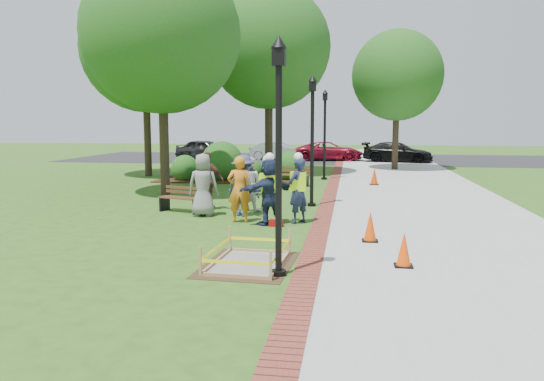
# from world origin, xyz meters

# --- Properties ---
(ground) EXTENTS (100.00, 100.00, 0.00)m
(ground) POSITION_xyz_m (0.00, 0.00, 0.00)
(ground) COLOR #285116
(ground) RESTS_ON ground
(sidewalk) EXTENTS (6.00, 60.00, 0.02)m
(sidewalk) POSITION_xyz_m (5.00, 10.00, 0.01)
(sidewalk) COLOR #9E9E99
(sidewalk) RESTS_ON ground
(brick_edging) EXTENTS (0.50, 60.00, 0.03)m
(brick_edging) POSITION_xyz_m (1.75, 10.00, 0.01)
(brick_edging) COLOR maroon
(brick_edging) RESTS_ON ground
(mulch_bed) EXTENTS (7.00, 3.00, 0.05)m
(mulch_bed) POSITION_xyz_m (-3.00, 12.00, 0.02)
(mulch_bed) COLOR #381E0F
(mulch_bed) RESTS_ON ground
(parking_lot) EXTENTS (36.00, 12.00, 0.01)m
(parking_lot) POSITION_xyz_m (0.00, 27.00, 0.00)
(parking_lot) COLOR black
(parking_lot) RESTS_ON ground
(wet_concrete_pad) EXTENTS (1.83, 2.39, 0.55)m
(wet_concrete_pad) POSITION_xyz_m (0.57, -2.37, 0.23)
(wet_concrete_pad) COLOR #47331E
(wet_concrete_pad) RESTS_ON ground
(bench_near) EXTENTS (1.51, 0.88, 0.77)m
(bench_near) POSITION_xyz_m (-2.65, 3.26, 0.25)
(bench_near) COLOR brown
(bench_near) RESTS_ON ground
(bench_far) EXTENTS (1.61, 0.81, 0.83)m
(bench_far) POSITION_xyz_m (-0.01, 10.37, 0.27)
(bench_far) COLOR brown
(bench_far) RESTS_ON ground
(cone_front) EXTENTS (0.35, 0.35, 0.70)m
(cone_front) POSITION_xyz_m (3.55, -2.10, 0.34)
(cone_front) COLOR black
(cone_front) RESTS_ON ground
(cone_back) EXTENTS (0.37, 0.37, 0.73)m
(cone_back) POSITION_xyz_m (2.99, -0.03, 0.35)
(cone_back) COLOR black
(cone_back) RESTS_ON ground
(cone_far) EXTENTS (0.39, 0.39, 0.77)m
(cone_far) POSITION_xyz_m (3.53, 11.10, 0.37)
(cone_far) COLOR black
(cone_far) RESTS_ON ground
(toolbox) EXTENTS (0.37, 0.21, 0.18)m
(toolbox) POSITION_xyz_m (0.57, 1.47, 0.09)
(toolbox) COLOR #940D0B
(toolbox) RESTS_ON ground
(lamp_near) EXTENTS (0.28, 0.28, 4.26)m
(lamp_near) POSITION_xyz_m (1.25, -3.00, 2.48)
(lamp_near) COLOR black
(lamp_near) RESTS_ON ground
(lamp_mid) EXTENTS (0.28, 0.28, 4.26)m
(lamp_mid) POSITION_xyz_m (1.25, 5.00, 2.48)
(lamp_mid) COLOR black
(lamp_mid) RESTS_ON ground
(lamp_far) EXTENTS (0.28, 0.28, 4.26)m
(lamp_far) POSITION_xyz_m (1.25, 13.00, 2.48)
(lamp_far) COLOR black
(lamp_far) RESTS_ON ground
(tree_left) EXTENTS (5.85, 5.85, 8.89)m
(tree_left) POSITION_xyz_m (-4.48, 6.95, 5.95)
(tree_left) COLOR #3D2D1E
(tree_left) RESTS_ON ground
(tree_back) EXTENTS (6.35, 6.35, 9.74)m
(tree_back) POSITION_xyz_m (-1.79, 15.34, 6.54)
(tree_back) COLOR #3D2D1E
(tree_back) RESTS_ON ground
(tree_right) EXTENTS (5.09, 5.09, 7.88)m
(tree_right) POSITION_xyz_m (4.99, 18.83, 5.32)
(tree_right) COLOR #3D2D1E
(tree_right) RESTS_ON ground
(tree_far) EXTENTS (6.28, 6.28, 9.48)m
(tree_far) POSITION_xyz_m (-7.70, 13.37, 6.33)
(tree_far) COLOR #3D2D1E
(tree_far) RESTS_ON ground
(shrub_a) EXTENTS (1.31, 1.31, 1.31)m
(shrub_a) POSITION_xyz_m (-5.20, 11.63, 0.00)
(shrub_a) COLOR #174B15
(shrub_a) RESTS_ON ground
(shrub_b) EXTENTS (1.98, 1.98, 1.98)m
(shrub_b) POSITION_xyz_m (-3.54, 12.16, 0.00)
(shrub_b) COLOR #174B15
(shrub_b) RESTS_ON ground
(shrub_c) EXTENTS (1.09, 1.09, 1.09)m
(shrub_c) POSITION_xyz_m (-2.14, 12.10, 0.00)
(shrub_c) COLOR #174B15
(shrub_c) RESTS_ON ground
(shrub_d) EXTENTS (1.48, 1.48, 1.48)m
(shrub_d) POSITION_xyz_m (-0.36, 12.63, 0.00)
(shrub_d) COLOR #174B15
(shrub_d) RESTS_ON ground
(shrub_e) EXTENTS (0.98, 0.98, 0.98)m
(shrub_e) POSITION_xyz_m (-3.30, 13.31, 0.00)
(shrub_e) COLOR #174B15
(shrub_e) RESTS_ON ground
(casual_person_a) EXTENTS (0.60, 0.39, 1.85)m
(casual_person_a) POSITION_xyz_m (-1.77, 2.68, 0.92)
(casual_person_a) COLOR gray
(casual_person_a) RESTS_ON ground
(casual_person_b) EXTENTS (0.63, 0.46, 1.83)m
(casual_person_b) POSITION_xyz_m (-0.52, 1.91, 0.91)
(casual_person_b) COLOR orange
(casual_person_b) RESTS_ON ground
(casual_person_c) EXTENTS (0.60, 0.46, 1.69)m
(casual_person_c) POSITION_xyz_m (-0.61, 3.77, 0.85)
(casual_person_c) COLOR silver
(casual_person_c) RESTS_ON ground
(casual_person_d) EXTENTS (0.60, 0.41, 1.83)m
(casual_person_d) POSITION_xyz_m (-1.95, 3.83, 0.91)
(casual_person_d) COLOR brown
(casual_person_d) RESTS_ON ground
(casual_person_e) EXTENTS (0.68, 0.61, 1.80)m
(casual_person_e) POSITION_xyz_m (-0.62, 2.89, 0.90)
(casual_person_e) COLOR #3A4265
(casual_person_e) RESTS_ON ground
(hivis_worker_a) EXTENTS (0.68, 0.66, 1.95)m
(hivis_worker_a) POSITION_xyz_m (0.36, 1.70, 0.97)
(hivis_worker_a) COLOR #1C304A
(hivis_worker_a) RESTS_ON ground
(hivis_worker_b) EXTENTS (0.65, 0.68, 1.95)m
(hivis_worker_b) POSITION_xyz_m (1.10, 2.03, 0.96)
(hivis_worker_b) COLOR #1B3046
(hivis_worker_b) RESTS_ON ground
(hivis_worker_c) EXTENTS (0.65, 0.55, 1.87)m
(hivis_worker_c) POSITION_xyz_m (0.26, 1.91, 0.93)
(hivis_worker_c) COLOR #16283B
(hivis_worker_c) RESTS_ON ground
(parked_car_a) EXTENTS (3.19, 5.28, 1.60)m
(parked_car_a) POSITION_xyz_m (-7.76, 24.39, 0.00)
(parked_car_a) COLOR #232426
(parked_car_a) RESTS_ON ground
(parked_car_b) EXTENTS (2.64, 4.58, 1.40)m
(parked_car_b) POSITION_xyz_m (-2.76, 25.34, 0.00)
(parked_car_b) COLOR #A7A8AC
(parked_car_b) RESTS_ON ground
(parked_car_c) EXTENTS (2.19, 4.52, 1.44)m
(parked_car_c) POSITION_xyz_m (0.97, 25.29, 0.00)
(parked_car_c) COLOR maroon
(parked_car_c) RESTS_ON ground
(parked_car_d) EXTENTS (2.88, 4.83, 1.47)m
(parked_car_d) POSITION_xyz_m (5.61, 24.46, 0.00)
(parked_car_d) COLOR black
(parked_car_d) RESTS_ON ground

